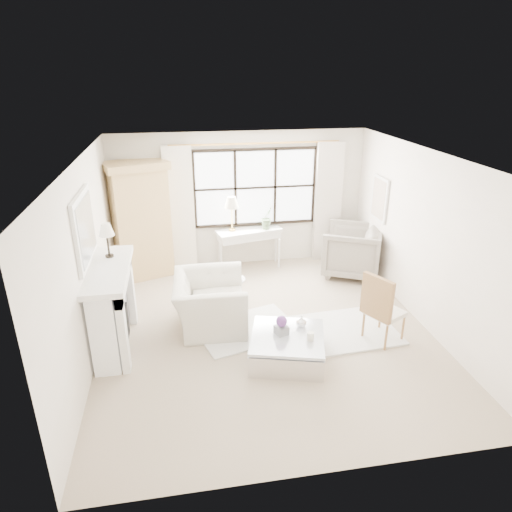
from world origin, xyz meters
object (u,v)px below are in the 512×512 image
(console_table, at_px, (249,248))
(coffee_table, at_px, (287,348))
(armoire, at_px, (141,220))
(club_armchair, at_px, (210,302))

(console_table, relative_size, coffee_table, 1.11)
(armoire, xyz_separation_m, coffee_table, (2.10, -3.23, -0.96))
(armoire, distance_m, coffee_table, 3.97)
(console_table, bearing_deg, club_armchair, -126.86)
(armoire, bearing_deg, console_table, -18.82)
(club_armchair, distance_m, coffee_table, 1.49)
(armoire, relative_size, console_table, 1.64)
(coffee_table, bearing_deg, club_armchair, 147.57)
(club_armchair, bearing_deg, coffee_table, -135.01)
(console_table, bearing_deg, armoire, 168.30)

